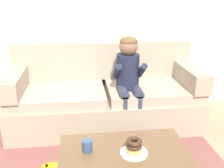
# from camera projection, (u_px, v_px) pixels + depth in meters

# --- Properties ---
(ground) EXTENTS (10.00, 10.00, 0.00)m
(ground) POSITION_uv_depth(u_px,v_px,m) (101.00, 164.00, 2.59)
(ground) COLOR #9E896B
(wall_back) EXTENTS (8.00, 0.10, 2.80)m
(wall_back) POSITION_uv_depth(u_px,v_px,m) (90.00, 5.00, 3.44)
(wall_back) COLOR silver
(wall_back) RESTS_ON ground
(couch) EXTENTS (2.23, 0.90, 0.96)m
(couch) POSITION_uv_depth(u_px,v_px,m) (105.00, 97.00, 3.29)
(couch) COLOR tan
(couch) RESTS_ON ground
(coffee_table) EXTENTS (0.99, 0.59, 0.42)m
(coffee_table) POSITION_uv_depth(u_px,v_px,m) (124.00, 156.00, 2.08)
(coffee_table) COLOR brown
(coffee_table) RESTS_ON ground
(person_child) EXTENTS (0.34, 0.58, 1.10)m
(person_child) POSITION_uv_depth(u_px,v_px,m) (129.00, 76.00, 3.01)
(person_child) COLOR #1E2338
(person_child) RESTS_ON ground
(plate) EXTENTS (0.21, 0.21, 0.01)m
(plate) POSITION_uv_depth(u_px,v_px,m) (134.00, 153.00, 2.03)
(plate) COLOR white
(plate) RESTS_ON coffee_table
(donut) EXTENTS (0.13, 0.13, 0.04)m
(donut) POSITION_uv_depth(u_px,v_px,m) (134.00, 150.00, 2.02)
(donut) COLOR tan
(donut) RESTS_ON plate
(donut_second) EXTENTS (0.15, 0.15, 0.04)m
(donut_second) POSITION_uv_depth(u_px,v_px,m) (134.00, 146.00, 2.00)
(donut_second) COLOR #422619
(donut_second) RESTS_ON donut
(donut_third) EXTENTS (0.17, 0.17, 0.04)m
(donut_third) POSITION_uv_depth(u_px,v_px,m) (134.00, 142.00, 1.99)
(donut_third) COLOR #422619
(donut_third) RESTS_ON donut_second
(mug) EXTENTS (0.08, 0.08, 0.09)m
(mug) POSITION_uv_depth(u_px,v_px,m) (87.00, 146.00, 2.05)
(mug) COLOR #334C72
(mug) RESTS_ON coffee_table
(toy_controller) EXTENTS (0.23, 0.09, 0.05)m
(toy_controller) POSITION_uv_depth(u_px,v_px,m) (54.00, 167.00, 2.50)
(toy_controller) COLOR gold
(toy_controller) RESTS_ON ground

